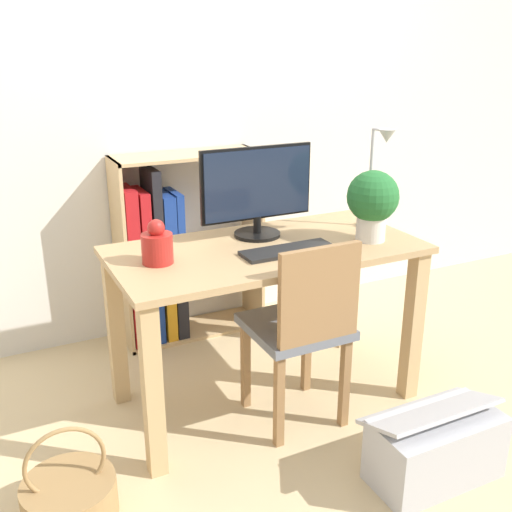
{
  "coord_description": "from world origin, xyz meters",
  "views": [
    {
      "loc": [
        -1.13,
        -2.2,
        1.62
      ],
      "look_at": [
        0.0,
        0.1,
        0.69
      ],
      "focal_mm": 42.0,
      "sensor_mm": 36.0,
      "label": 1
    }
  ],
  "objects": [
    {
      "name": "vase",
      "position": [
        -0.49,
        0.01,
        0.84
      ],
      "size": [
        0.13,
        0.13,
        0.18
      ],
      "color": "#B2231E",
      "rests_on": "desk"
    },
    {
      "name": "ground_plane",
      "position": [
        0.0,
        0.0,
        0.0
      ],
      "size": [
        10.0,
        10.0,
        0.0
      ],
      "primitive_type": "plane",
      "color": "#CCB284"
    },
    {
      "name": "keyboard",
      "position": [
        0.05,
        -0.11,
        0.77
      ],
      "size": [
        0.41,
        0.14,
        0.02
      ],
      "color": "black",
      "rests_on": "desk"
    },
    {
      "name": "storage_box",
      "position": [
        0.34,
        -0.79,
        0.14
      ],
      "size": [
        0.52,
        0.3,
        0.32
      ],
      "color": "#B2B2B7",
      "rests_on": "ground_plane"
    },
    {
      "name": "monitor",
      "position": [
        0.03,
        0.16,
        0.99
      ],
      "size": [
        0.54,
        0.21,
        0.41
      ],
      "color": "black",
      "rests_on": "desk"
    },
    {
      "name": "bookshelf",
      "position": [
        -0.21,
        0.81,
        0.48
      ],
      "size": [
        0.8,
        0.28,
        1.05
      ],
      "color": "tan",
      "rests_on": "ground_plane"
    },
    {
      "name": "desk_lamp",
      "position": [
        0.59,
        0.01,
        1.06
      ],
      "size": [
        0.1,
        0.19,
        0.48
      ],
      "color": "#B7B7BC",
      "rests_on": "desk"
    },
    {
      "name": "desk",
      "position": [
        0.0,
        0.0,
        0.62
      ],
      "size": [
        1.36,
        0.68,
        0.76
      ],
      "color": "tan",
      "rests_on": "ground_plane"
    },
    {
      "name": "chair",
      "position": [
        0.05,
        -0.25,
        0.48
      ],
      "size": [
        0.4,
        0.4,
        0.87
      ],
      "rotation": [
        0.0,
        0.0,
        0.03
      ],
      "color": "slate",
      "rests_on": "ground_plane"
    },
    {
      "name": "wall_back",
      "position": [
        0.0,
        0.99,
        1.3
      ],
      "size": [
        8.0,
        0.05,
        2.6
      ],
      "color": "silver",
      "rests_on": "ground_plane"
    },
    {
      "name": "potted_plant",
      "position": [
        0.46,
        -0.13,
        0.95
      ],
      "size": [
        0.23,
        0.23,
        0.32
      ],
      "color": "silver",
      "rests_on": "desk"
    },
    {
      "name": "basket",
      "position": [
        -0.97,
        -0.38,
        0.09
      ],
      "size": [
        0.33,
        0.33,
        0.38
      ],
      "color": "#997547",
      "rests_on": "ground_plane"
    }
  ]
}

